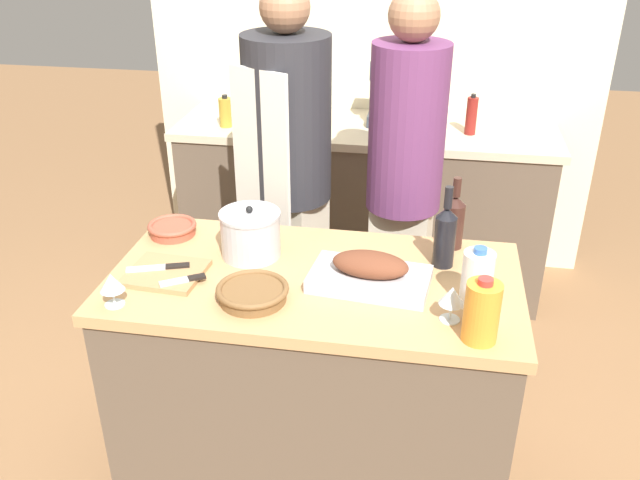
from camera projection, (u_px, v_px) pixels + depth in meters
ground_plane at (315, 470)px, 2.60m from camera, size 12.00×12.00×0.00m
kitchen_island at (315, 381)px, 2.40m from camera, size 1.34×0.70×0.86m
back_counter at (363, 205)px, 3.69m from camera, size 1.95×0.60×0.90m
back_wall at (375, 39)px, 3.62m from camera, size 2.45×0.10×2.55m
roasting_pan at (370, 273)px, 2.14m from camera, size 0.39×0.25×0.11m
wicker_basket at (253, 292)px, 2.07m from camera, size 0.22×0.22×0.05m
cutting_board at (166, 273)px, 2.21m from camera, size 0.25×0.23×0.02m
stock_pot at (251, 234)px, 2.30m from camera, size 0.21×0.21×0.18m
mixing_bowl at (172, 228)px, 2.46m from camera, size 0.18×0.18×0.05m
juice_jug at (482, 312)px, 1.86m from camera, size 0.10×0.10×0.20m
milk_jug at (477, 279)px, 2.01m from camera, size 0.09×0.09×0.20m
wine_bottle_green at (445, 235)px, 2.22m from camera, size 0.07×0.07×0.28m
wine_bottle_dark at (454, 220)px, 2.34m from camera, size 0.07×0.07×0.26m
wine_glass_left at (452, 297)px, 1.95m from camera, size 0.07×0.07×0.11m
wine_glass_right at (112, 283)px, 2.02m from camera, size 0.07×0.07×0.11m
knife_chef at (160, 267)px, 2.22m from camera, size 0.20×0.09×0.01m
knife_paring at (184, 280)px, 2.14m from camera, size 0.14×0.10×0.01m
stand_mixer at (387, 99)px, 3.44m from camera, size 0.18×0.14×0.33m
condiment_bottle_tall at (471, 116)px, 3.33m from camera, size 0.05×0.05×0.20m
condiment_bottle_short at (434, 123)px, 3.26m from camera, size 0.05×0.05×0.18m
condiment_bottle_extra at (226, 112)px, 3.45m from camera, size 0.07×0.07×0.16m
person_cook_aproned at (288, 170)px, 2.86m from camera, size 0.39×0.40×1.69m
person_cook_guest at (404, 177)px, 2.78m from camera, size 0.31×0.31×1.67m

